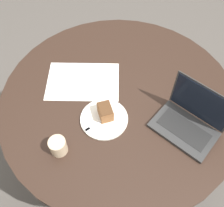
% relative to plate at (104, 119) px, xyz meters
% --- Properties ---
extents(ground_plane, '(12.00, 12.00, 0.00)m').
position_rel_plate_xyz_m(ground_plane, '(0.13, 0.11, -0.72)').
color(ground_plane, '#4C4742').
extents(dining_table, '(1.33, 1.33, 0.71)m').
position_rel_plate_xyz_m(dining_table, '(0.13, 0.11, -0.10)').
color(dining_table, black).
rests_on(dining_table, ground_plane).
extents(paper_document, '(0.49, 0.42, 0.00)m').
position_rel_plate_xyz_m(paper_document, '(-0.02, 0.29, -0.00)').
color(paper_document, white).
rests_on(paper_document, dining_table).
extents(plate, '(0.25, 0.25, 0.01)m').
position_rel_plate_xyz_m(plate, '(0.00, 0.00, 0.00)').
color(plate, silver).
rests_on(plate, dining_table).
extents(cake_slice, '(0.07, 0.10, 0.07)m').
position_rel_plate_xyz_m(cake_slice, '(0.01, 0.01, 0.04)').
color(cake_slice, brown).
rests_on(cake_slice, plate).
extents(fork, '(0.17, 0.06, 0.00)m').
position_rel_plate_xyz_m(fork, '(-0.05, -0.02, 0.01)').
color(fork, silver).
rests_on(fork, plate).
extents(coffee_glass, '(0.08, 0.08, 0.09)m').
position_rel_plate_xyz_m(coffee_glass, '(-0.26, -0.08, 0.04)').
color(coffee_glass, '#C6AD89').
rests_on(coffee_glass, dining_table).
extents(laptop, '(0.33, 0.38, 0.25)m').
position_rel_plate_xyz_m(laptop, '(0.38, -0.20, 0.04)').
color(laptop, '#2D2D2D').
rests_on(laptop, dining_table).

